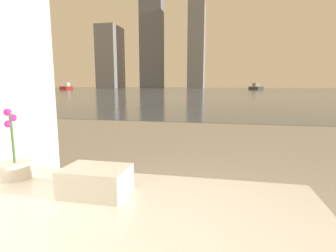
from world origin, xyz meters
name	(u,v)px	position (x,y,z in m)	size (l,w,h in m)	color
potted_orchid	(15,166)	(-0.55, 0.87, 0.62)	(0.16, 0.16, 0.36)	silver
towel_stack	(96,181)	(-0.05, 0.77, 0.62)	(0.28, 0.20, 0.12)	silver
harbor_water	(220,90)	(0.00, 62.00, 0.01)	(180.00, 110.00, 0.01)	slate
harbor_boat_0	(256,87)	(8.70, 69.58, 0.61)	(3.26, 4.77, 1.70)	#4C4C51
harbor_boat_2	(66,87)	(-37.76, 59.34, 0.65)	(2.68, 5.07, 1.81)	maroon
skyline_tower_0	(110,58)	(-51.59, 118.00, 14.06)	(9.13, 13.71, 28.12)	slate
skyline_tower_1	(151,0)	(-31.43, 118.00, 38.22)	(9.98, 6.42, 76.44)	slate
skyline_tower_2	(197,47)	(-11.14, 118.00, 17.91)	(6.88, 10.45, 35.82)	slate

